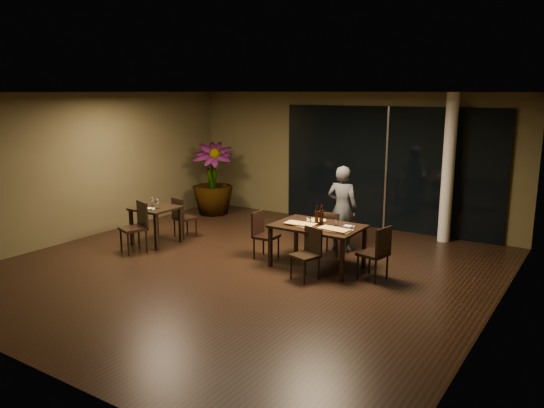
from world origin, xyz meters
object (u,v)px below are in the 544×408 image
Objects in this scene: chair_main_right at (377,250)px; bottle_a at (317,216)px; diner at (342,209)px; chair_side_far at (182,215)px; main_table at (318,229)px; potted_plant at (213,179)px; bottle_b at (321,216)px; chair_main_near at (308,251)px; chair_main_left at (263,232)px; side_table at (156,213)px; bottle_c at (321,214)px; chair_main_far at (331,231)px; chair_side_near at (137,224)px.

chair_main_right is 2.73× the size of bottle_a.
diner reaches higher than bottle_a.
main_table is at bearing -169.80° from chair_side_far.
potted_plant reaches higher than bottle_a.
main_table is 0.24m from bottle_b.
diner is at bearing 115.15° from chair_main_near.
chair_main_left is 1.01× the size of chair_side_far.
side_table is 3.42m from bottle_a.
chair_main_left is at bearing -172.95° from chair_side_far.
chair_main_left is (-1.26, 0.52, 0.01)m from chair_main_near.
main_table is 1.12m from diner.
chair_side_far is 3.33m from bottle_b.
diner is 0.97m from bottle_c.
main_table is at bearing 90.50° from diner.
chair_side_far is 0.48× the size of potted_plant.
chair_main_left is 3.79m from potted_plant.
diner reaches higher than chair_main_near.
chair_main_near is (0.25, -1.29, -0.00)m from chair_main_far.
chair_main_left reaches higher than main_table.
chair_main_left is 1.61m from diner.
bottle_c reaches higher than chair_main_left.
potted_plant is at bearing 152.30° from main_table.
chair_main_near is 1.77m from diner.
chair_main_left is 0.52× the size of diner.
bottle_c is (0.02, 0.14, -0.00)m from bottle_a.
chair_side_near is at bearing -76.29° from potted_plant.
bottle_b is at bearing 38.15° from chair_side_near.
bottle_c is at bearing 92.85° from main_table.
side_table is 0.45× the size of potted_plant.
chair_side_far is at bearing -81.32° from chair_main_right.
chair_main_far is 3.23m from chair_side_far.
chair_main_left reaches higher than side_table.
chair_main_left is 2.44m from chair_side_near.
chair_main_right is at bearing 142.84° from chair_main_far.
side_table is 0.64m from chair_side_far.
chair_main_right is at bearing -23.02° from potted_plant.
diner is at bearing 95.59° from bottle_b.
chair_side_far is 2.26m from potted_plant.
chair_main_right is 1.23m from bottle_c.
main_table is 0.72m from chair_main_far.
chair_main_near is at bearing -32.88° from potted_plant.
potted_plant is (-0.85, 2.05, 0.41)m from chair_side_far.
bottle_c is at bearing -80.51° from chair_main_left.
chair_side_near is 3.34m from potted_plant.
diner is (3.20, 1.00, 0.35)m from chair_side_far.
bottle_b is (-1.10, 0.13, 0.40)m from chair_main_right.
chair_main_right is 5.72m from potted_plant.
chair_main_left is 0.49× the size of potted_plant.
bottle_a reaches higher than chair_side_far.
bottle_c is (0.08, -0.53, 0.44)m from chair_main_far.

